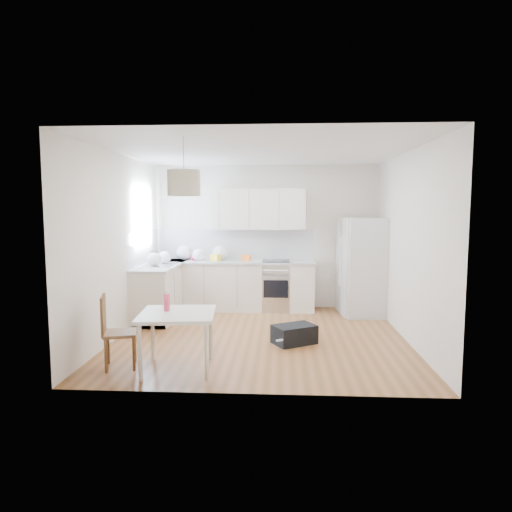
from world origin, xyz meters
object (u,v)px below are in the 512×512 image
Objects in this scene: dining_table at (177,319)px; gym_bag at (294,334)px; dining_chair at (120,331)px; refrigerator at (363,267)px.

dining_table is 1.65× the size of gym_bag.
gym_bag is (2.09, 1.09, -0.31)m from dining_chair.
dining_chair is 2.38m from gym_bag.
dining_table is (-2.65, -2.95, -0.26)m from refrigerator.
dining_table is at bearing -18.13° from dining_chair.
refrigerator is at bearing 25.07° from dining_chair.
dining_table is at bearing -171.69° from gym_bag.
refrigerator reaches higher than dining_table.
dining_chair is at bearing -144.14° from refrigerator.
dining_chair is 1.55× the size of gym_bag.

